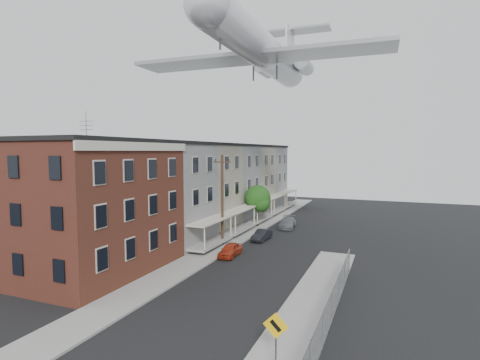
% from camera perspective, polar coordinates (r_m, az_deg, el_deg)
% --- Properties ---
extents(ground, '(120.00, 120.00, 0.00)m').
position_cam_1_polar(ground, '(20.42, -10.23, -22.95)').
color(ground, black).
rests_on(ground, ground).
extents(sidewalk_left, '(3.00, 62.00, 0.12)m').
position_cam_1_polar(sidewalk_left, '(43.16, 0.80, -8.03)').
color(sidewalk_left, gray).
rests_on(sidewalk_left, ground).
extents(sidewalk_right, '(3.00, 26.00, 0.12)m').
position_cam_1_polar(sidewalk_right, '(23.61, 10.36, -18.87)').
color(sidewalk_right, gray).
rests_on(sidewalk_right, ground).
extents(curb_left, '(0.15, 62.00, 0.14)m').
position_cam_1_polar(curb_left, '(42.66, 2.64, -8.17)').
color(curb_left, gray).
rests_on(curb_left, ground).
extents(curb_right, '(0.15, 26.00, 0.14)m').
position_cam_1_polar(curb_right, '(23.91, 6.77, -18.49)').
color(curb_right, gray).
rests_on(curb_right, ground).
extents(corner_building, '(10.31, 12.30, 12.15)m').
position_cam_1_polar(corner_building, '(31.44, -22.12, -3.59)').
color(corner_building, '#3A1612').
rests_on(corner_building, ground).
extents(row_house_a, '(11.98, 7.00, 10.30)m').
position_cam_1_polar(row_house_a, '(38.74, -12.24, -1.96)').
color(row_house_a, '#5F5F5D').
rests_on(row_house_a, ground).
extents(row_house_b, '(11.98, 7.00, 10.30)m').
position_cam_1_polar(row_house_b, '(44.66, -7.17, -1.06)').
color(row_house_b, '#6E6357').
rests_on(row_house_b, ground).
extents(row_house_c, '(11.98, 7.00, 10.30)m').
position_cam_1_polar(row_house_c, '(50.86, -3.32, -0.37)').
color(row_house_c, '#5F5F5D').
rests_on(row_house_c, ground).
extents(row_house_d, '(11.98, 7.00, 10.30)m').
position_cam_1_polar(row_house_d, '(57.24, -0.31, 0.17)').
color(row_house_d, '#6E6357').
rests_on(row_house_d, ground).
extents(row_house_e, '(11.98, 7.00, 10.30)m').
position_cam_1_polar(row_house_e, '(63.75, 2.09, 0.61)').
color(row_house_e, '#5F5F5D').
rests_on(row_house_e, ground).
extents(chainlink_fence, '(0.06, 18.06, 1.90)m').
position_cam_1_polar(chainlink_fence, '(22.11, 13.84, -17.96)').
color(chainlink_fence, gray).
rests_on(chainlink_fence, ground).
extents(warning_sign, '(1.10, 0.11, 2.80)m').
position_cam_1_polar(warning_sign, '(16.63, 5.47, -22.34)').
color(warning_sign, '#515156').
rests_on(warning_sign, ground).
extents(utility_pole, '(1.80, 0.26, 9.00)m').
position_cam_1_polar(utility_pole, '(36.96, -2.72, -2.88)').
color(utility_pole, black).
rests_on(utility_pole, ground).
extents(street_tree, '(3.22, 3.20, 5.20)m').
position_cam_1_polar(street_tree, '(46.13, 2.84, -2.95)').
color(street_tree, black).
rests_on(street_tree, ground).
extents(car_near, '(1.50, 3.46, 1.16)m').
position_cam_1_polar(car_near, '(33.90, -1.52, -10.60)').
color(car_near, '#AD2F16').
rests_on(car_near, ground).
extents(car_mid, '(1.38, 3.45, 1.12)m').
position_cam_1_polar(car_mid, '(39.78, 3.35, -8.38)').
color(car_mid, black).
rests_on(car_mid, ground).
extents(car_far, '(2.29, 4.55, 1.27)m').
position_cam_1_polar(car_far, '(46.38, 7.26, -6.47)').
color(car_far, slate).
rests_on(car_far, ground).
extents(airplane, '(25.34, 28.93, 8.41)m').
position_cam_1_polar(airplane, '(40.34, 3.67, 18.94)').
color(airplane, silver).
rests_on(airplane, ground).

